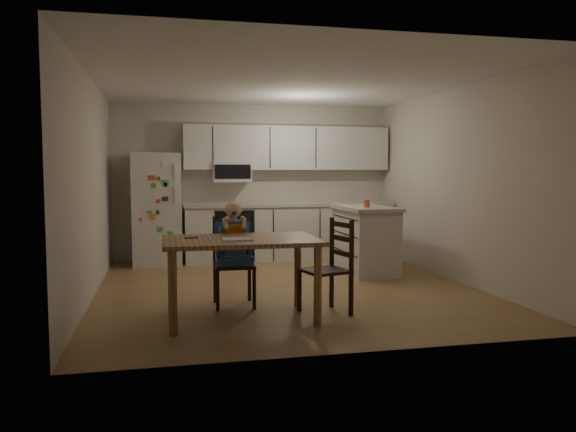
{
  "coord_description": "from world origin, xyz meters",
  "views": [
    {
      "loc": [
        -1.46,
        -6.6,
        1.43
      ],
      "look_at": [
        -0.14,
        -0.72,
        0.95
      ],
      "focal_mm": 35.0,
      "sensor_mm": 36.0,
      "label": 1
    }
  ],
  "objects_px": {
    "dining_table": "(241,249)",
    "chair_side": "(333,260)",
    "refrigerator": "(157,209)",
    "chair_booster": "(233,243)",
    "red_cup": "(367,204)",
    "kitchen_island": "(365,239)"
  },
  "relations": [
    {
      "from": "dining_table",
      "to": "chair_side",
      "type": "bearing_deg",
      "value": 4.37
    },
    {
      "from": "refrigerator",
      "to": "dining_table",
      "type": "xyz_separation_m",
      "value": [
        0.81,
        -3.47,
        -0.17
      ]
    },
    {
      "from": "dining_table",
      "to": "chair_booster",
      "type": "relative_size",
      "value": 1.33
    },
    {
      "from": "refrigerator",
      "to": "red_cup",
      "type": "relative_size",
      "value": 16.69
    },
    {
      "from": "chair_booster",
      "to": "chair_side",
      "type": "height_order",
      "value": "chair_booster"
    },
    {
      "from": "refrigerator",
      "to": "chair_side",
      "type": "xyz_separation_m",
      "value": [
        1.76,
        -3.39,
        -0.31
      ]
    },
    {
      "from": "kitchen_island",
      "to": "chair_booster",
      "type": "bearing_deg",
      "value": -143.13
    },
    {
      "from": "kitchen_island",
      "to": "red_cup",
      "type": "relative_size",
      "value": 12.44
    },
    {
      "from": "refrigerator",
      "to": "red_cup",
      "type": "distance_m",
      "value": 3.2
    },
    {
      "from": "refrigerator",
      "to": "chair_booster",
      "type": "xyz_separation_m",
      "value": [
        0.81,
        -2.85,
        -0.18
      ]
    },
    {
      "from": "chair_booster",
      "to": "chair_side",
      "type": "distance_m",
      "value": 1.1
    },
    {
      "from": "dining_table",
      "to": "chair_booster",
      "type": "height_order",
      "value": "chair_booster"
    },
    {
      "from": "dining_table",
      "to": "refrigerator",
      "type": "bearing_deg",
      "value": 103.21
    },
    {
      "from": "red_cup",
      "to": "chair_side",
      "type": "xyz_separation_m",
      "value": [
        -1.06,
        -1.88,
        -0.45
      ]
    },
    {
      "from": "red_cup",
      "to": "dining_table",
      "type": "height_order",
      "value": "red_cup"
    },
    {
      "from": "dining_table",
      "to": "chair_booster",
      "type": "distance_m",
      "value": 0.62
    },
    {
      "from": "kitchen_island",
      "to": "red_cup",
      "type": "xyz_separation_m",
      "value": [
        -0.06,
        -0.21,
        0.51
      ]
    },
    {
      "from": "chair_side",
      "to": "chair_booster",
      "type": "bearing_deg",
      "value": -133.44
    },
    {
      "from": "red_cup",
      "to": "chair_side",
      "type": "relative_size",
      "value": 0.11
    },
    {
      "from": "red_cup",
      "to": "dining_table",
      "type": "xyz_separation_m",
      "value": [
        -2.0,
        -1.95,
        -0.3
      ]
    },
    {
      "from": "kitchen_island",
      "to": "red_cup",
      "type": "distance_m",
      "value": 0.56
    },
    {
      "from": "refrigerator",
      "to": "red_cup",
      "type": "bearing_deg",
      "value": -28.32
    }
  ]
}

